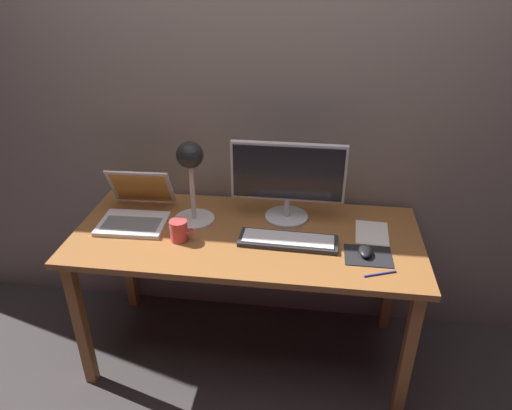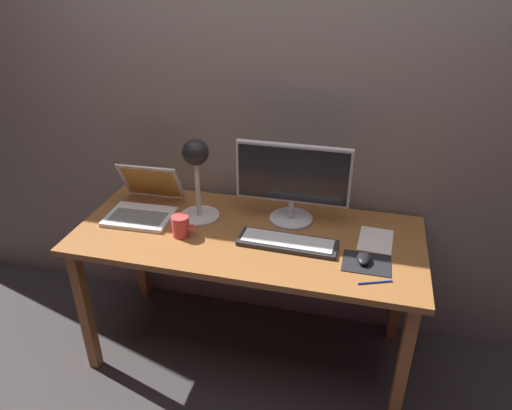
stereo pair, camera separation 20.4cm
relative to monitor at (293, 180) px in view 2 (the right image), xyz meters
The scene contains 12 objects.
ground_plane 0.99m from the monitor, 136.83° to the right, with size 4.80×4.80×0.00m, color #383333.
back_wall 0.45m from the monitor, 126.29° to the left, with size 4.80×0.06×2.60m, color gray.
desk 0.38m from the monitor, 136.83° to the right, with size 1.60×0.70×0.74m.
monitor is the anchor object (origin of this frame).
keyboard_main 0.30m from the monitor, 83.82° to the right, with size 0.44×0.15×0.03m.
laptop 0.74m from the monitor, behind, with size 0.33×0.36×0.23m.
desk_lamp 0.45m from the monitor, 169.54° to the right, with size 0.19×0.19×0.40m.
mousepad 0.51m from the monitor, 36.84° to the right, with size 0.20×0.16×0.00m, color black.
mouse 0.49m from the monitor, 37.12° to the right, with size 0.06×0.10×0.03m, color black.
coffee_mug 0.56m from the monitor, 150.92° to the right, with size 0.12×0.08×0.10m.
paper_sheet_near_mouse 0.47m from the monitor, 11.55° to the right, with size 0.15×0.21×0.00m, color white.
pen 0.61m from the monitor, 44.66° to the right, with size 0.01×0.01×0.14m, color #2633A5.
Camera 2 is at (0.49, -1.79, 1.89)m, focal length 33.10 mm.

